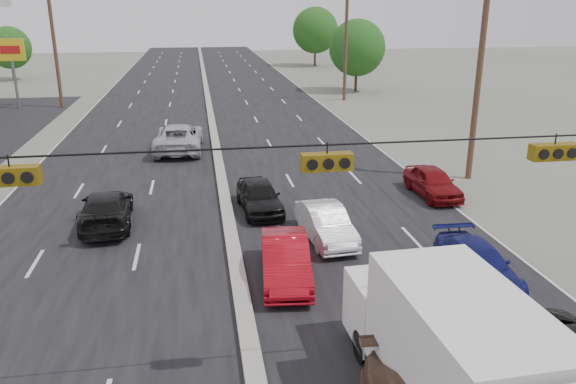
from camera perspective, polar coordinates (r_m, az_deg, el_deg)
name	(u,v)px	position (r m, az deg, el deg)	size (l,w,h in m)	color
road_surface	(212,126)	(41.52, -7.68, 6.62)	(20.00, 160.00, 0.02)	black
center_median	(212,125)	(41.49, -7.69, 6.75)	(0.50, 160.00, 0.20)	gray
utility_pole_left_c	(55,47)	(52.02, -22.62, 13.48)	(1.60, 0.30, 10.00)	#422D1E
utility_pole_right_b	(479,77)	(29.17, 18.81, 10.98)	(1.60, 0.30, 10.00)	#422D1E
utility_pole_right_c	(346,43)	(52.51, 5.90, 14.79)	(1.60, 0.30, 10.00)	#422D1E
traffic_signals	(322,160)	(11.30, 3.48, 3.27)	(25.00, 0.30, 0.54)	black
pole_sign_far	(11,56)	(52.95, -26.29, 12.31)	(2.20, 0.25, 6.00)	slate
tree_left_far	(9,48)	(73.83, -26.45, 13.00)	(4.80, 4.80, 6.12)	#382619
tree_right_mid	(357,48)	(58.04, 7.03, 14.34)	(5.60, 5.60, 7.14)	#382619
tree_right_far	(315,30)	(82.48, 2.79, 16.09)	(6.40, 6.40, 8.16)	#382619
box_truck	(445,350)	(12.48, 15.62, -15.21)	(2.49, 6.50, 3.25)	black
red_sedan	(285,260)	(18.07, -0.27, -6.91)	(1.48, 4.23, 1.40)	#9E0915
queue_car_a	(259,196)	(23.95, -2.93, -0.45)	(1.60, 3.98, 1.36)	black
queue_car_b	(326,224)	(21.04, 3.85, -3.27)	(1.39, 4.00, 1.32)	white
queue_car_d	(477,265)	(18.94, 18.68, -7.00)	(1.71, 4.20, 1.22)	navy
queue_car_e	(433,182)	(26.68, 14.48, 0.96)	(1.58, 3.94, 1.34)	maroon
oncoming_near	(107,209)	(23.56, -17.96, -1.66)	(1.93, 4.76, 1.38)	black
oncoming_far	(179,138)	(34.62, -11.04, 5.45)	(2.72, 5.91, 1.64)	#B5B7BD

